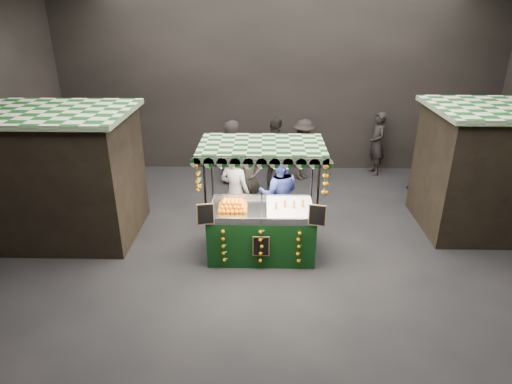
{
  "coord_description": "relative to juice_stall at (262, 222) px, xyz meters",
  "views": [
    {
      "loc": [
        -0.35,
        -6.94,
        4.47
      ],
      "look_at": [
        -0.52,
        0.69,
        1.11
      ],
      "focal_mm": 30.6,
      "sensor_mm": 36.0,
      "label": 1
    }
  ],
  "objects": [
    {
      "name": "vendor_grey",
      "position": [
        -0.56,
        0.95,
        0.19
      ],
      "size": [
        0.75,
        0.64,
        1.75
      ],
      "rotation": [
        0.0,
        0.0,
        2.73
      ],
      "color": "slate",
      "rests_on": "ground"
    },
    {
      "name": "shopper_0",
      "position": [
        -0.31,
        1.9,
        0.11
      ],
      "size": [
        0.66,
        0.51,
        1.59
      ],
      "rotation": [
        0.0,
        0.0,
        0.26
      ],
      "color": "#292622",
      "rests_on": "ground"
    },
    {
      "name": "market_hall",
      "position": [
        0.4,
        -0.25,
        2.7
      ],
      "size": [
        12.1,
        10.1,
        5.05
      ],
      "color": "black",
      "rests_on": "ground"
    },
    {
      "name": "neighbour_stall_left",
      "position": [
        -4.0,
        0.75,
        0.63
      ],
      "size": [
        3.0,
        2.2,
        2.6
      ],
      "color": "black",
      "rests_on": "ground"
    },
    {
      "name": "vendor_blue",
      "position": [
        0.34,
        0.9,
        0.18
      ],
      "size": [
        0.85,
        0.66,
        1.73
      ],
      "rotation": [
        0.0,
        0.0,
        3.15
      ],
      "color": "navy",
      "rests_on": "ground"
    },
    {
      "name": "shopper_1",
      "position": [
        4.03,
        3.04,
        0.13
      ],
      "size": [
        1.0,
        0.98,
        1.63
      ],
      "rotation": [
        0.0,
        0.0,
        -0.72
      ],
      "color": "#2B2623",
      "rests_on": "ground"
    },
    {
      "name": "shopper_3",
      "position": [
        1.07,
        3.93,
        0.14
      ],
      "size": [
        1.12,
        1.21,
        1.64
      ],
      "rotation": [
        0.0,
        0.0,
        0.94
      ],
      "color": "black",
      "rests_on": "ground"
    },
    {
      "name": "ground",
      "position": [
        0.4,
        -0.25,
        -0.68
      ],
      "size": [
        12.0,
        12.0,
        0.0
      ],
      "primitive_type": "plane",
      "color": "black",
      "rests_on": "ground"
    },
    {
      "name": "shopper_2",
      "position": [
        0.32,
        3.08,
        0.27
      ],
      "size": [
        1.19,
        1.01,
        1.91
      ],
      "rotation": [
        0.0,
        0.0,
        2.55
      ],
      "color": "black",
      "rests_on": "ground"
    },
    {
      "name": "juice_stall",
      "position": [
        0.0,
        0.0,
        0.0
      ],
      "size": [
        2.27,
        1.33,
        2.2
      ],
      "color": "black",
      "rests_on": "ground"
    },
    {
      "name": "shopper_4",
      "position": [
        -0.8,
        3.61,
        0.16
      ],
      "size": [
        0.85,
        0.57,
        1.69
      ],
      "rotation": [
        0.0,
        0.0,
        3.1
      ],
      "color": "black",
      "rests_on": "ground"
    },
    {
      "name": "shopper_5",
      "position": [
        4.9,
        1.81,
        0.08
      ],
      "size": [
        0.6,
        1.46,
        1.53
      ],
      "rotation": [
        0.0,
        0.0,
        1.68
      ],
      "color": "#2A2422",
      "rests_on": "ground"
    },
    {
      "name": "shopper_6",
      "position": [
        3.11,
        4.35,
        0.19
      ],
      "size": [
        0.49,
        0.68,
        1.74
      ],
      "rotation": [
        0.0,
        0.0,
        -1.44
      ],
      "color": "black",
      "rests_on": "ground"
    },
    {
      "name": "neighbour_stall_right",
      "position": [
        4.8,
        1.25,
        0.63
      ],
      "size": [
        3.0,
        2.2,
        2.6
      ],
      "color": "black",
      "rests_on": "ground"
    }
  ]
}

